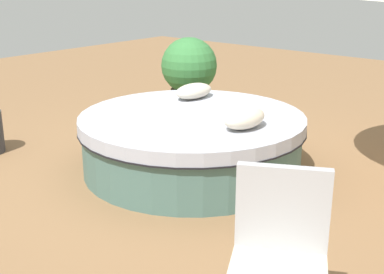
{
  "coord_description": "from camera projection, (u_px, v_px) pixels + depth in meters",
  "views": [
    {
      "loc": [
        -3.83,
        -3.24,
        2.0
      ],
      "look_at": [
        0.0,
        0.0,
        0.35
      ],
      "focal_mm": 48.14,
      "sensor_mm": 36.0,
      "label": 1
    }
  ],
  "objects": [
    {
      "name": "ground_plane",
      "position": [
        192.0,
        169.0,
        5.39
      ],
      "size": [
        16.0,
        16.0,
        0.0
      ],
      "primitive_type": "plane",
      "color": "olive"
    },
    {
      "name": "planter",
      "position": [
        189.0,
        72.0,
        7.16
      ],
      "size": [
        0.78,
        0.78,
        1.11
      ],
      "color": "brown",
      "rests_on": "ground_plane"
    },
    {
      "name": "throw_pillow_0",
      "position": [
        244.0,
        118.0,
        4.76
      ],
      "size": [
        0.5,
        0.3,
        0.19
      ],
      "primitive_type": "ellipsoid",
      "color": "beige",
      "rests_on": "round_bed"
    },
    {
      "name": "round_bed",
      "position": [
        192.0,
        142.0,
        5.3
      ],
      "size": [
        2.31,
        2.31,
        0.59
      ],
      "color": "#4C726B",
      "rests_on": "ground_plane"
    },
    {
      "name": "throw_pillow_1",
      "position": [
        194.0,
        91.0,
        5.86
      ],
      "size": [
        0.52,
        0.3,
        0.17
      ],
      "primitive_type": "ellipsoid",
      "color": "beige",
      "rests_on": "round_bed"
    },
    {
      "name": "patio_chair",
      "position": [
        280.0,
        246.0,
        2.8
      ],
      "size": [
        0.69,
        0.69,
        0.98
      ],
      "rotation": [
        0.0,
        0.0,
        2.06
      ],
      "color": "#B7B7BC",
      "rests_on": "ground_plane"
    }
  ]
}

